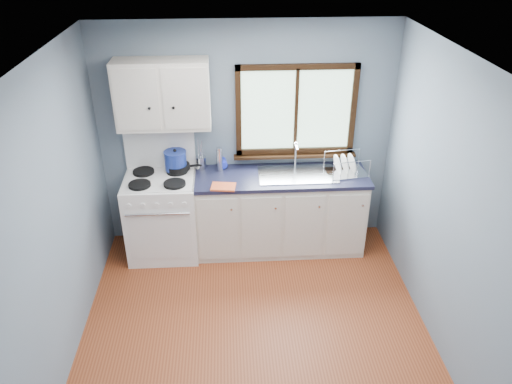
{
  "coord_description": "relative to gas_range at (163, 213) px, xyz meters",
  "views": [
    {
      "loc": [
        -0.2,
        -3.28,
        3.38
      ],
      "look_at": [
        0.05,
        0.9,
        1.05
      ],
      "focal_mm": 35.0,
      "sensor_mm": 36.0,
      "label": 1
    }
  ],
  "objects": [
    {
      "name": "wall_left",
      "position": [
        -0.66,
        -1.47,
        0.76
      ],
      "size": [
        0.02,
        3.6,
        2.5
      ],
      "primitive_type": "cube",
      "color": "slate",
      "rests_on": "ground"
    },
    {
      "name": "upper_cabinets",
      "position": [
        0.1,
        0.15,
        1.31
      ],
      "size": [
        0.95,
        0.35,
        0.7
      ],
      "color": "beige",
      "rests_on": "wall_back"
    },
    {
      "name": "stockpot",
      "position": [
        0.17,
        0.16,
        0.57
      ],
      "size": [
        0.32,
        0.32,
        0.24
      ],
      "rotation": [
        0.0,
        0.0,
        -0.38
      ],
      "color": "navy",
      "rests_on": "gas_range"
    },
    {
      "name": "utensil_crock",
      "position": [
        0.44,
        0.24,
        0.5
      ],
      "size": [
        0.13,
        0.13,
        0.36
      ],
      "rotation": [
        0.0,
        0.0,
        0.11
      ],
      "color": "silver",
      "rests_on": "countertop"
    },
    {
      "name": "gas_range",
      "position": [
        0.0,
        0.0,
        0.0
      ],
      "size": [
        0.76,
        0.69,
        1.36
      ],
      "color": "white",
      "rests_on": "floor"
    },
    {
      "name": "dish_towel",
      "position": [
        0.68,
        -0.22,
        0.44
      ],
      "size": [
        0.27,
        0.21,
        0.02
      ],
      "primitive_type": "cube",
      "rotation": [
        0.0,
        0.0,
        -0.14
      ],
      "color": "#D7562C",
      "rests_on": "countertop"
    },
    {
      "name": "wall_back",
      "position": [
        0.95,
        0.34,
        0.76
      ],
      "size": [
        3.2,
        0.02,
        2.5
      ],
      "primitive_type": "cube",
      "color": "slate",
      "rests_on": "ground"
    },
    {
      "name": "dish_rack",
      "position": [
        2.01,
        0.03,
        0.48
      ],
      "size": [
        0.47,
        0.38,
        0.22
      ],
      "rotation": [
        0.0,
        0.0,
        0.14
      ],
      "color": "silver",
      "rests_on": "countertop"
    },
    {
      "name": "skillet",
      "position": [
        0.19,
        0.16,
        0.49
      ],
      "size": [
        0.41,
        0.29,
        0.05
      ],
      "rotation": [
        0.0,
        0.0,
        0.1
      ],
      "color": "black",
      "rests_on": "gas_range"
    },
    {
      "name": "base_cabinets",
      "position": [
        1.31,
        0.02,
        -0.08
      ],
      "size": [
        1.85,
        0.6,
        0.88
      ],
      "color": "beige",
      "rests_on": "floor"
    },
    {
      "name": "floor",
      "position": [
        0.95,
        -1.47,
        -0.5
      ],
      "size": [
        3.2,
        3.6,
        0.02
      ],
      "primitive_type": "cube",
      "color": "brown",
      "rests_on": "ground"
    },
    {
      "name": "sink",
      "position": [
        1.49,
        0.02,
        0.37
      ],
      "size": [
        0.84,
        0.46,
        0.44
      ],
      "color": "silver",
      "rests_on": "countertop"
    },
    {
      "name": "countertop",
      "position": [
        1.31,
        0.02,
        0.41
      ],
      "size": [
        1.89,
        0.64,
        0.04
      ],
      "primitive_type": "cube",
      "color": "black",
      "rests_on": "base_cabinets"
    },
    {
      "name": "window",
      "position": [
        1.48,
        0.3,
        0.98
      ],
      "size": [
        1.36,
        0.1,
        1.03
      ],
      "color": "#9EC6A8",
      "rests_on": "wall_back"
    },
    {
      "name": "wall_right",
      "position": [
        2.56,
        -1.47,
        0.76
      ],
      "size": [
        0.02,
        3.6,
        2.5
      ],
      "primitive_type": "cube",
      "color": "slate",
      "rests_on": "ground"
    },
    {
      "name": "ceiling",
      "position": [
        0.95,
        -1.47,
        2.02
      ],
      "size": [
        3.2,
        3.6,
        0.02
      ],
      "primitive_type": "cube",
      "color": "white",
      "rests_on": "wall_back"
    },
    {
      "name": "thermos",
      "position": [
        0.65,
        0.17,
        0.56
      ],
      "size": [
        0.07,
        0.07,
        0.27
      ],
      "primitive_type": "cylinder",
      "rotation": [
        0.0,
        0.0,
        0.02
      ],
      "color": "silver",
      "rests_on": "countertop"
    },
    {
      "name": "soap_bottle",
      "position": [
        0.68,
        0.18,
        0.56
      ],
      "size": [
        0.11,
        0.11,
        0.26
      ],
      "primitive_type": "imported",
      "rotation": [
        0.0,
        0.0,
        0.06
      ],
      "color": "#1D2DC8",
      "rests_on": "countertop"
    }
  ]
}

